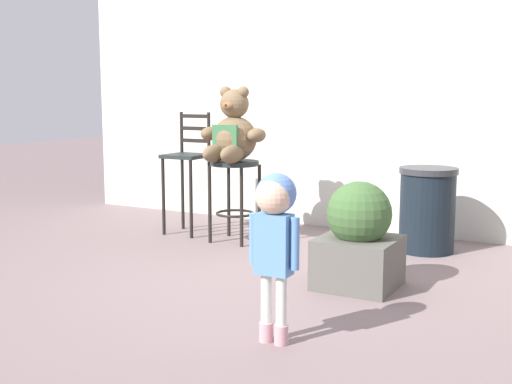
{
  "coord_description": "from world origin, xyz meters",
  "views": [
    {
      "loc": [
        2.11,
        -3.89,
        1.32
      ],
      "look_at": [
        -0.14,
        0.23,
        0.62
      ],
      "focal_mm": 46.17,
      "sensor_mm": 36.0,
      "label": 1
    }
  ],
  "objects_px": {
    "trash_bin": "(427,209)",
    "bar_chair_empty": "(188,164)",
    "bar_stool_with_teddy": "(235,183)",
    "teddy_bear": "(233,134)",
    "child_walking": "(275,221)",
    "planter_with_shrub": "(359,239)"
  },
  "relations": [
    {
      "from": "bar_stool_with_teddy",
      "to": "trash_bin",
      "type": "height_order",
      "value": "bar_stool_with_teddy"
    },
    {
      "from": "teddy_bear",
      "to": "child_walking",
      "type": "height_order",
      "value": "teddy_bear"
    },
    {
      "from": "teddy_bear",
      "to": "planter_with_shrub",
      "type": "xyz_separation_m",
      "value": [
        1.47,
        -0.79,
        -0.64
      ]
    },
    {
      "from": "trash_bin",
      "to": "bar_chair_empty",
      "type": "bearing_deg",
      "value": -171.11
    },
    {
      "from": "teddy_bear",
      "to": "bar_chair_empty",
      "type": "height_order",
      "value": "teddy_bear"
    },
    {
      "from": "child_walking",
      "to": "trash_bin",
      "type": "relative_size",
      "value": 1.28
    },
    {
      "from": "bar_stool_with_teddy",
      "to": "child_walking",
      "type": "distance_m",
      "value": 2.48
    },
    {
      "from": "bar_chair_empty",
      "to": "planter_with_shrub",
      "type": "height_order",
      "value": "bar_chair_empty"
    },
    {
      "from": "bar_stool_with_teddy",
      "to": "trash_bin",
      "type": "distance_m",
      "value": 1.69
    },
    {
      "from": "bar_chair_empty",
      "to": "trash_bin",
      "type": "bearing_deg",
      "value": 8.89
    },
    {
      "from": "child_walking",
      "to": "trash_bin",
      "type": "xyz_separation_m",
      "value": [
        0.18,
        2.46,
        -0.3
      ]
    },
    {
      "from": "bar_stool_with_teddy",
      "to": "bar_chair_empty",
      "type": "distance_m",
      "value": 0.6
    },
    {
      "from": "child_walking",
      "to": "planter_with_shrub",
      "type": "xyz_separation_m",
      "value": [
        0.04,
        1.19,
        -0.33
      ]
    },
    {
      "from": "teddy_bear",
      "to": "bar_chair_empty",
      "type": "xyz_separation_m",
      "value": [
        -0.58,
        0.13,
        -0.31
      ]
    },
    {
      "from": "child_walking",
      "to": "bar_stool_with_teddy",
      "type": "bearing_deg",
      "value": 120.17
    },
    {
      "from": "teddy_bear",
      "to": "child_walking",
      "type": "relative_size",
      "value": 0.72
    },
    {
      "from": "bar_stool_with_teddy",
      "to": "teddy_bear",
      "type": "relative_size",
      "value": 1.11
    },
    {
      "from": "bar_stool_with_teddy",
      "to": "child_walking",
      "type": "xyz_separation_m",
      "value": [
        1.43,
        -2.02,
        0.13
      ]
    },
    {
      "from": "teddy_bear",
      "to": "planter_with_shrub",
      "type": "distance_m",
      "value": 1.79
    },
    {
      "from": "teddy_bear",
      "to": "planter_with_shrub",
      "type": "relative_size",
      "value": 0.89
    },
    {
      "from": "bar_stool_with_teddy",
      "to": "teddy_bear",
      "type": "xyz_separation_m",
      "value": [
        -0.0,
        -0.03,
        0.44
      ]
    },
    {
      "from": "bar_stool_with_teddy",
      "to": "child_walking",
      "type": "height_order",
      "value": "child_walking"
    }
  ]
}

